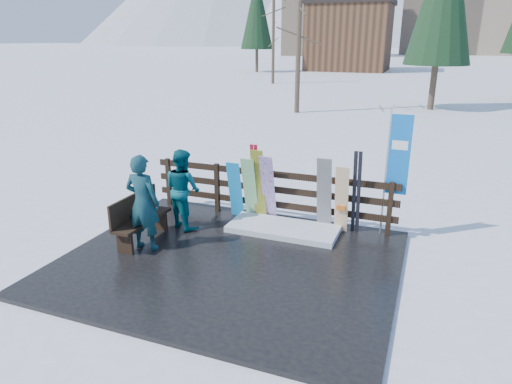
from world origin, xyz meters
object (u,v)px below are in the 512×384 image
at_px(bench, 139,217).
at_px(person_back, 183,189).
at_px(snowboard_5, 341,200).
at_px(person_front, 143,203).
at_px(snowboard_1, 250,189).
at_px(snowboard_3, 268,189).
at_px(snowboard_0, 235,190).
at_px(snowboard_4, 324,194).
at_px(rental_flag, 396,160).
at_px(snowboard_2, 259,185).

distance_m(bench, person_back, 1.12).
distance_m(snowboard_5, person_front, 3.97).
xyz_separation_m(snowboard_1, snowboard_3, (0.43, 0.00, 0.05)).
height_order(snowboard_1, person_back, person_back).
bearing_deg(snowboard_0, snowboard_1, -0.00).
bearing_deg(person_back, bench, 89.21).
bearing_deg(snowboard_4, person_front, -144.86).
height_order(snowboard_4, rental_flag, rental_flag).
xyz_separation_m(bench, snowboard_4, (3.30, 1.86, 0.28)).
relative_size(snowboard_1, snowboard_4, 0.92).
bearing_deg(snowboard_5, bench, -153.15).
distance_m(bench, snowboard_4, 3.79).
distance_m(snowboard_4, person_front, 3.67).
bearing_deg(snowboard_4, snowboard_2, 180.00).
height_order(bench, snowboard_5, snowboard_5).
bearing_deg(bench, person_back, 64.66).
relative_size(bench, snowboard_4, 0.93).
bearing_deg(person_back, snowboard_4, -138.09).
height_order(snowboard_1, snowboard_5, same).
height_order(snowboard_2, person_back, person_back).
height_order(snowboard_5, rental_flag, rental_flag).
height_order(snowboard_0, snowboard_4, snowboard_4).
relative_size(snowboard_2, rental_flag, 0.65).
height_order(bench, person_front, person_front).
height_order(snowboard_0, snowboard_2, snowboard_2).
bearing_deg(snowboard_2, snowboard_5, -0.00).
relative_size(snowboard_3, person_back, 0.93).
relative_size(snowboard_1, snowboard_5, 1.02).
distance_m(snowboard_5, rental_flag, 1.34).
distance_m(snowboard_2, snowboard_3, 0.23).
bearing_deg(snowboard_1, bench, -131.37).
bearing_deg(snowboard_3, person_back, -151.07).
bearing_deg(bench, snowboard_3, 41.95).
xyz_separation_m(snowboard_1, rental_flag, (3.00, 0.27, 0.88)).
xyz_separation_m(snowboard_2, rental_flag, (2.80, 0.27, 0.78)).
bearing_deg(snowboard_5, snowboard_1, 180.00).
xyz_separation_m(bench, snowboard_0, (1.28, 1.86, 0.14)).
height_order(snowboard_1, person_front, person_front).
relative_size(snowboard_1, snowboard_2, 0.89).
xyz_separation_m(snowboard_3, person_front, (-1.76, -2.11, 0.16)).
distance_m(bench, person_front, 0.57).
distance_m(snowboard_1, person_back, 1.48).
height_order(bench, snowboard_3, snowboard_3).
height_order(snowboard_1, snowboard_2, snowboard_2).
xyz_separation_m(snowboard_1, snowboard_5, (2.03, 0.00, -0.00)).
bearing_deg(snowboard_2, snowboard_0, 180.00).
xyz_separation_m(bench, person_front, (0.30, -0.25, 0.42)).
relative_size(snowboard_5, rental_flag, 0.56).
bearing_deg(person_front, snowboard_2, -128.34).
xyz_separation_m(snowboard_5, person_back, (-3.21, -0.89, 0.13)).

